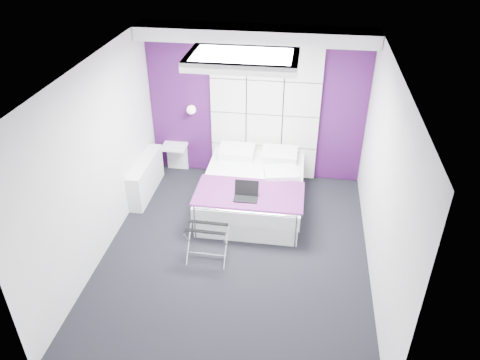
% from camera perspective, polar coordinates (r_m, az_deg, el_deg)
% --- Properties ---
extents(floor, '(4.40, 4.40, 0.00)m').
position_cam_1_polar(floor, '(6.57, -0.51, -8.84)').
color(floor, black).
rests_on(floor, ground).
extents(ceiling, '(4.40, 4.40, 0.00)m').
position_cam_1_polar(ceiling, '(5.27, -0.65, 13.21)').
color(ceiling, white).
rests_on(ceiling, wall_back).
extents(wall_back, '(3.60, 0.00, 3.60)m').
position_cam_1_polar(wall_back, '(7.77, 1.97, 9.18)').
color(wall_back, silver).
rests_on(wall_back, floor).
extents(wall_left, '(0.00, 4.40, 4.40)m').
position_cam_1_polar(wall_left, '(6.31, -16.95, 2.13)').
color(wall_left, silver).
rests_on(wall_left, floor).
extents(wall_right, '(0.00, 4.40, 4.40)m').
position_cam_1_polar(wall_right, '(5.85, 17.13, -0.40)').
color(wall_right, silver).
rests_on(wall_right, floor).
extents(accent_wall, '(3.58, 0.02, 2.58)m').
position_cam_1_polar(accent_wall, '(7.76, 1.96, 9.15)').
color(accent_wall, '#3F1048').
rests_on(accent_wall, wall_back).
extents(soffit, '(3.58, 0.50, 0.20)m').
position_cam_1_polar(soffit, '(7.15, 1.90, 17.33)').
color(soffit, white).
rests_on(soffit, wall_back).
extents(headboard, '(1.80, 0.08, 2.30)m').
position_cam_1_polar(headboard, '(7.75, 3.01, 8.05)').
color(headboard, silver).
rests_on(headboard, wall_back).
extents(skylight, '(1.36, 0.86, 0.12)m').
position_cam_1_polar(skylight, '(5.85, 0.30, 14.58)').
color(skylight, white).
rests_on(skylight, ceiling).
extents(wall_lamp, '(0.15, 0.15, 0.15)m').
position_cam_1_polar(wall_lamp, '(7.85, -5.89, 8.63)').
color(wall_lamp, white).
rests_on(wall_lamp, wall_back).
extents(radiator, '(0.22, 1.20, 0.60)m').
position_cam_1_polar(radiator, '(7.79, -11.40, 0.37)').
color(radiator, white).
rests_on(radiator, floor).
extents(bed, '(1.58, 1.91, 0.67)m').
position_cam_1_polar(bed, '(7.34, 1.59, -1.25)').
color(bed, white).
rests_on(bed, floor).
extents(nightstand, '(0.42, 0.32, 0.05)m').
position_cam_1_polar(nightstand, '(8.20, -8.01, 4.05)').
color(nightstand, white).
rests_on(nightstand, wall_back).
extents(luggage_rack, '(0.53, 0.39, 0.52)m').
position_cam_1_polar(luggage_rack, '(6.34, -3.98, -7.59)').
color(luggage_rack, silver).
rests_on(luggage_rack, floor).
extents(laptop, '(0.34, 0.24, 0.25)m').
position_cam_1_polar(laptop, '(6.69, 0.78, -1.67)').
color(laptop, black).
rests_on(laptop, bed).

